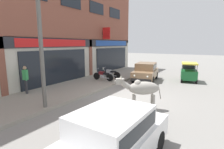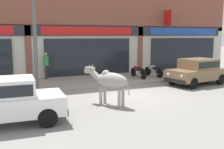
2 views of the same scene
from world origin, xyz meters
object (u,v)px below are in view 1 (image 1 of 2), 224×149
object	(u,v)px
car_0	(114,135)
car_1	(146,71)
utility_pole	(41,40)
cow	(142,88)
motorcycle_0	(103,76)
pedestrian	(25,77)
auto_rickshaw	(189,73)
motorcycle_1	(110,73)

from	to	relation	value
car_0	car_1	xyz separation A→B (m)	(10.12, 3.00, 0.00)
utility_pole	cow	bearing A→B (deg)	-57.90
car_1	motorcycle_0	size ratio (longest dim) A/B	2.09
cow	car_1	distance (m)	6.62
cow	car_0	distance (m)	3.96
cow	utility_pole	world-z (taller)	utility_pole
motorcycle_0	pedestrian	distance (m)	5.65
car_0	auto_rickshaw	bearing A→B (deg)	-0.28
motorcycle_1	motorcycle_0	bearing A→B (deg)	-178.64
auto_rickshaw	motorcycle_0	size ratio (longest dim) A/B	1.17
cow	utility_pole	size ratio (longest dim) A/B	0.31
motorcycle_0	auto_rickshaw	bearing A→B (deg)	-56.09
motorcycle_0	motorcycle_1	world-z (taller)	same
cow	motorcycle_0	size ratio (longest dim) A/B	1.04
car_0	motorcycle_0	xyz separation A→B (m)	(7.79, 5.64, -0.28)
auto_rickshaw	pedestrian	distance (m)	11.81
car_1	utility_pole	distance (m)	9.04
car_1	motorcycle_1	size ratio (longest dim) A/B	2.09
car_1	auto_rickshaw	xyz separation A→B (m)	(1.50, -3.06, -0.15)
car_1	motorcycle_0	bearing A→B (deg)	131.43
pedestrian	car_1	bearing A→B (deg)	-29.48
auto_rickshaw	utility_pole	size ratio (longest dim) A/B	0.35
motorcycle_1	pedestrian	size ratio (longest dim) A/B	1.13
car_1	pedestrian	world-z (taller)	pedestrian
cow	car_0	bearing A→B (deg)	-167.63
utility_pole	car_0	bearing A→B (deg)	-108.63
car_0	motorcycle_1	distance (m)	10.56
car_1	pedestrian	bearing A→B (deg)	150.52
motorcycle_1	car_1	bearing A→B (deg)	-65.49
car_0	car_1	world-z (taller)	same
motorcycle_1	auto_rickshaw	bearing A→B (deg)	-64.63
car_0	pedestrian	bearing A→B (deg)	71.66
car_0	auto_rickshaw	world-z (taller)	auto_rickshaw
utility_pole	motorcycle_1	bearing A→B (deg)	8.56
cow	car_0	xyz separation A→B (m)	(-3.87, -0.85, -0.19)
auto_rickshaw	pedestrian	size ratio (longest dim) A/B	1.32
motorcycle_0	utility_pole	distance (m)	6.87
car_0	cow	bearing A→B (deg)	12.37
car_0	utility_pole	size ratio (longest dim) A/B	0.61
cow	pedestrian	size ratio (longest dim) A/B	1.17
motorcycle_0	motorcycle_1	xyz separation A→B (m)	(1.12, 0.03, 0.00)
motorcycle_1	pedestrian	world-z (taller)	pedestrian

